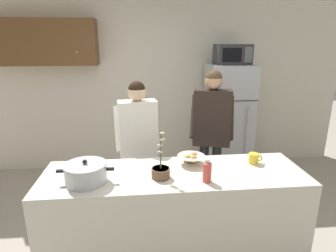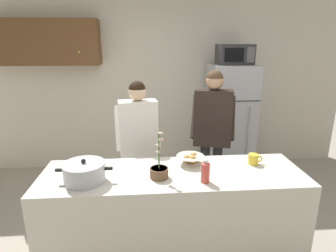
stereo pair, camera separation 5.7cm
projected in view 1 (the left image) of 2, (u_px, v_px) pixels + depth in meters
back_wall_unit at (143, 81)px, 4.39m from camera, size 6.00×0.48×2.60m
kitchen_island at (174, 219)px, 2.52m from camera, size 2.23×0.68×0.92m
refrigerator at (228, 121)px, 4.28m from camera, size 0.64×0.68×1.68m
microwave at (232, 54)px, 3.98m from camera, size 0.48×0.37×0.28m
person_near_pot at (138, 137)px, 3.07m from camera, size 0.53×0.46×1.60m
person_by_sink at (212, 125)px, 3.28m from camera, size 0.59×0.52×1.69m
cooking_pot at (86, 173)px, 2.20m from camera, size 0.44×0.33×0.19m
coffee_mug at (254, 158)px, 2.56m from camera, size 0.13×0.09×0.10m
bread_bowl at (191, 159)px, 2.55m from camera, size 0.25×0.25×0.10m
bottle_near_edge at (207, 171)px, 2.21m from camera, size 0.07×0.07×0.19m
potted_orchid at (161, 171)px, 2.28m from camera, size 0.15×0.15×0.40m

